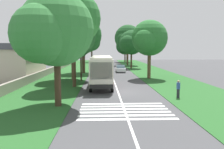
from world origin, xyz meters
TOP-DOWN VIEW (x-y plane):
  - ground at (0.00, 0.00)m, footprint 160.00×160.00m
  - grass_verge_left at (15.00, 8.20)m, footprint 120.00×8.00m
  - grass_verge_right at (15.00, -8.20)m, footprint 120.00×8.00m
  - centre_line at (15.00, 0.00)m, footprint 110.00×0.16m
  - coach_bus at (4.10, 1.80)m, footprint 11.16×2.62m
  - zebra_crossing at (-7.70, 0.00)m, footprint 4.95×6.80m
  - trailing_car_0 at (22.71, -1.94)m, footprint 4.30×1.78m
  - trailing_car_1 at (27.97, 1.70)m, footprint 4.30×1.78m
  - roadside_tree_left_0 at (3.91, 5.31)m, footprint 8.24×6.52m
  - roadside_tree_left_1 at (10.43, 6.35)m, footprint 8.19×6.99m
  - roadside_tree_left_2 at (-6.20, 5.48)m, footprint 7.40×6.01m
  - roadside_tree_left_3 at (60.13, 5.64)m, footprint 7.22×6.11m
  - roadside_tree_left_4 at (20.91, 5.46)m, footprint 8.22×6.97m
  - roadside_tree_right_0 at (60.11, -6.13)m, footprint 8.00×6.43m
  - roadside_tree_right_1 at (32.14, -5.05)m, footprint 7.18×5.97m
  - roadside_tree_right_2 at (52.28, -6.12)m, footprint 6.79×5.73m
  - roadside_tree_right_3 at (43.05, -5.35)m, footprint 8.88×7.46m
  - roadside_tree_right_4 at (12.01, -5.52)m, footprint 6.58×5.57m
  - utility_pole at (9.51, 4.79)m, footprint 0.24×1.40m
  - roadside_wall at (20.00, 11.60)m, footprint 70.00×0.40m
  - roadside_building at (12.50, 16.83)m, footprint 11.83×10.48m
  - pedestrian at (-3.39, -5.44)m, footprint 0.34×0.34m

SIDE VIEW (x-z plane):
  - ground at x=0.00m, z-range 0.00..0.00m
  - zebra_crossing at x=-7.70m, z-range 0.00..0.01m
  - centre_line at x=15.00m, z-range 0.00..0.01m
  - grass_verge_left at x=15.00m, z-range 0.00..0.04m
  - grass_verge_right at x=15.00m, z-range 0.00..0.04m
  - roadside_wall at x=20.00m, z-range 0.04..1.13m
  - trailing_car_0 at x=22.71m, z-range -0.05..1.38m
  - trailing_car_1 at x=27.97m, z-range -0.05..1.38m
  - pedestrian at x=-3.39m, z-range 0.06..1.75m
  - coach_bus at x=4.10m, z-range 0.28..4.01m
  - roadside_building at x=12.50m, z-range 0.04..5.45m
  - utility_pole at x=9.51m, z-range 0.18..8.25m
  - roadside_tree_right_0 at x=60.11m, z-range 1.16..10.14m
  - roadside_tree_left_2 at x=-6.20m, z-range 1.44..10.52m
  - roadside_tree_right_1 at x=32.14m, z-range 1.49..10.60m
  - roadside_tree_right_4 at x=12.01m, z-range 1.65..10.76m
  - roadside_tree_left_1 at x=10.43m, z-range 1.40..11.47m
  - roadside_tree_left_3 at x=60.13m, z-range 1.85..11.91m
  - roadside_tree_left_4 at x=20.91m, z-range 1.72..12.43m
  - roadside_tree_right_2 at x=52.28m, z-range 2.15..12.44m
  - roadside_tree_right_3 at x=43.05m, z-range 1.84..13.29m
  - roadside_tree_left_0 at x=3.91m, z-range 2.31..13.80m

